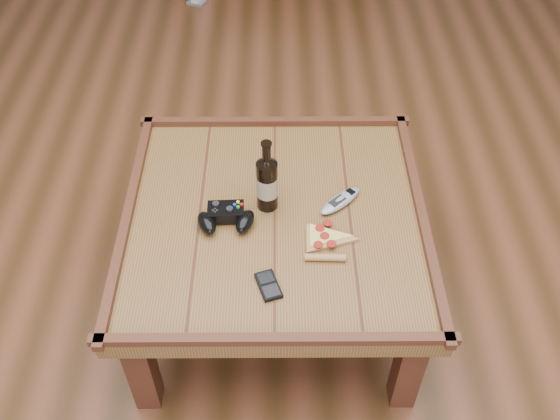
{
  "coord_description": "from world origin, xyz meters",
  "views": [
    {
      "loc": [
        0.01,
        -1.42,
        1.95
      ],
      "look_at": [
        0.02,
        -0.04,
        0.52
      ],
      "focal_mm": 40.0,
      "sensor_mm": 36.0,
      "label": 1
    }
  ],
  "objects_px": {
    "game_controller": "(226,218)",
    "smartphone": "(268,285)",
    "remote_control": "(340,201)",
    "beer_bottle": "(267,182)",
    "coffee_table": "(275,227)",
    "pizza_slice": "(325,241)"
  },
  "relations": [
    {
      "from": "smartphone",
      "to": "remote_control",
      "type": "distance_m",
      "value": 0.42
    },
    {
      "from": "smartphone",
      "to": "remote_control",
      "type": "xyz_separation_m",
      "value": [
        0.24,
        0.35,
        0.01
      ]
    },
    {
      "from": "game_controller",
      "to": "smartphone",
      "type": "xyz_separation_m",
      "value": [
        0.14,
        -0.26,
        -0.02
      ]
    },
    {
      "from": "game_controller",
      "to": "remote_control",
      "type": "xyz_separation_m",
      "value": [
        0.38,
        0.09,
        -0.01
      ]
    },
    {
      "from": "coffee_table",
      "to": "pizza_slice",
      "type": "distance_m",
      "value": 0.21
    },
    {
      "from": "game_controller",
      "to": "remote_control",
      "type": "height_order",
      "value": "game_controller"
    },
    {
      "from": "remote_control",
      "to": "smartphone",
      "type": "bearing_deg",
      "value": -77.22
    },
    {
      "from": "game_controller",
      "to": "smartphone",
      "type": "distance_m",
      "value": 0.3
    },
    {
      "from": "smartphone",
      "to": "remote_control",
      "type": "height_order",
      "value": "remote_control"
    },
    {
      "from": "coffee_table",
      "to": "smartphone",
      "type": "bearing_deg",
      "value": -93.53
    },
    {
      "from": "pizza_slice",
      "to": "game_controller",
      "type": "bearing_deg",
      "value": 166.98
    },
    {
      "from": "game_controller",
      "to": "beer_bottle",
      "type": "bearing_deg",
      "value": 28.87
    },
    {
      "from": "coffee_table",
      "to": "game_controller",
      "type": "height_order",
      "value": "game_controller"
    },
    {
      "from": "coffee_table",
      "to": "game_controller",
      "type": "relative_size",
      "value": 4.88
    },
    {
      "from": "coffee_table",
      "to": "beer_bottle",
      "type": "height_order",
      "value": "beer_bottle"
    },
    {
      "from": "coffee_table",
      "to": "game_controller",
      "type": "xyz_separation_m",
      "value": [
        -0.16,
        -0.04,
        0.09
      ]
    },
    {
      "from": "beer_bottle",
      "to": "game_controller",
      "type": "xyz_separation_m",
      "value": [
        -0.13,
        -0.08,
        -0.08
      ]
    },
    {
      "from": "beer_bottle",
      "to": "smartphone",
      "type": "relative_size",
      "value": 2.29
    },
    {
      "from": "coffee_table",
      "to": "pizza_slice",
      "type": "xyz_separation_m",
      "value": [
        0.16,
        -0.12,
        0.07
      ]
    },
    {
      "from": "coffee_table",
      "to": "game_controller",
      "type": "bearing_deg",
      "value": -167.29
    },
    {
      "from": "beer_bottle",
      "to": "pizza_slice",
      "type": "height_order",
      "value": "beer_bottle"
    },
    {
      "from": "beer_bottle",
      "to": "remote_control",
      "type": "height_order",
      "value": "beer_bottle"
    }
  ]
}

